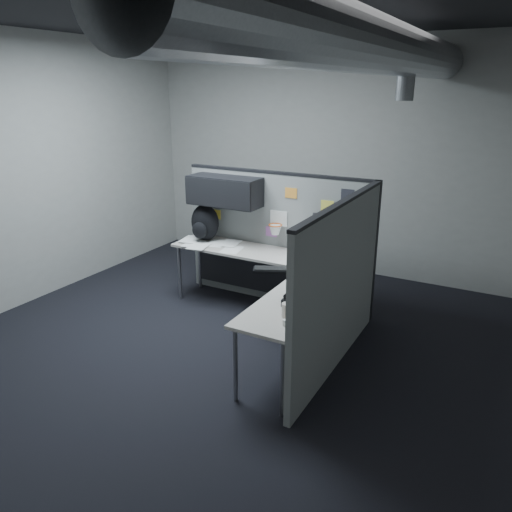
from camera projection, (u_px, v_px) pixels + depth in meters
The scene contains 12 objects.
room at pixel (279, 145), 4.29m from camera, with size 5.62×5.62×3.22m.
partition_back at pixel (263, 224), 6.03m from camera, with size 2.44×0.42×1.63m.
partition_right at pixel (340, 285), 4.63m from camera, with size 0.07×2.23×1.63m.
desk at pixel (272, 272), 5.53m from camera, with size 2.31×2.11×0.73m.
monitor at pixel (336, 241), 5.36m from camera, with size 0.63×0.63×0.52m.
keyboard at pixel (274, 270), 5.23m from camera, with size 0.47×0.33×0.04m.
mouse at pixel (301, 279), 4.97m from camera, with size 0.26×0.28×0.05m.
phone at pixel (297, 299), 4.44m from camera, with size 0.24×0.26×0.12m.
bottles at pixel (291, 321), 4.06m from camera, with size 0.12×0.14×0.07m.
cup at pixel (287, 310), 4.18m from camera, with size 0.09×0.09×0.12m, color beige.
papers at pixel (210, 244), 6.10m from camera, with size 0.91×0.63×0.02m.
backpack at pixel (205, 223), 6.22m from camera, with size 0.42×0.40×0.46m.
Camera 1 is at (2.48, -3.92, 2.58)m, focal length 35.00 mm.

